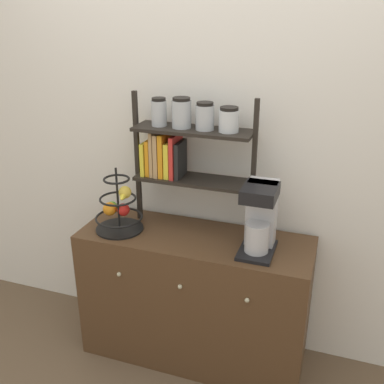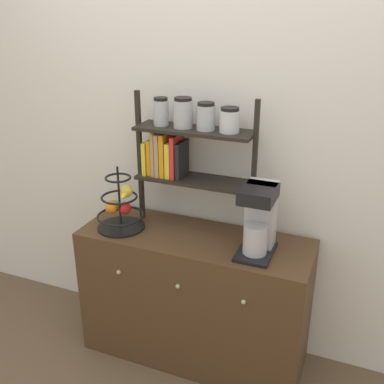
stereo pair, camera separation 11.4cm
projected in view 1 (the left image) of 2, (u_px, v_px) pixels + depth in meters
ground_plane at (181, 378)px, 2.55m from camera, size 12.00×12.00×0.00m
wall_back at (211, 133)px, 2.48m from camera, size 7.00×0.05×2.60m
sideboard at (194, 297)px, 2.59m from camera, size 1.28×0.47×0.79m
coffee_maker at (260, 217)px, 2.25m from camera, size 0.17×0.25×0.36m
fruit_stand at (118, 209)px, 2.49m from camera, size 0.27×0.27×0.37m
shelf_hutch at (183, 144)px, 2.40m from camera, size 0.69×0.20×0.75m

